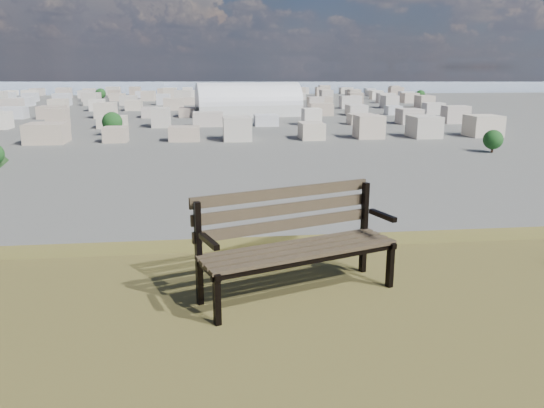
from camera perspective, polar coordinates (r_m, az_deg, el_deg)
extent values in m
cube|color=#423626|center=(4.34, 4.09, -5.58)|extent=(1.64, 0.65, 0.03)
cube|color=#423626|center=(4.44, 3.35, -5.13)|extent=(1.64, 0.65, 0.03)
cube|color=#423626|center=(4.53, 2.64, -4.70)|extent=(1.64, 0.65, 0.03)
cube|color=#423626|center=(4.62, 1.96, -4.28)|extent=(1.64, 0.65, 0.03)
cube|color=#423626|center=(4.64, 1.53, -2.24)|extent=(1.62, 0.60, 0.09)
cube|color=#423626|center=(4.62, 1.41, -0.53)|extent=(1.62, 0.60, 0.09)
cube|color=#423626|center=(4.61, 1.28, 1.19)|extent=(1.62, 0.60, 0.09)
cube|color=black|center=(4.08, -5.94, -10.14)|extent=(0.06, 0.07, 0.42)
cube|color=black|center=(4.36, -7.90, -5.36)|extent=(0.06, 0.07, 0.87)
cube|color=black|center=(4.18, -6.92, -6.90)|extent=(0.20, 0.46, 0.05)
cube|color=black|center=(4.06, -6.80, -4.00)|extent=(0.16, 0.34, 0.04)
cube|color=black|center=(4.84, 12.60, -6.39)|extent=(0.06, 0.07, 0.42)
cube|color=black|center=(5.07, 9.88, -2.55)|extent=(0.06, 0.07, 0.87)
cube|color=black|center=(4.92, 11.34, -3.74)|extent=(0.20, 0.46, 0.05)
cube|color=black|center=(4.82, 11.82, -1.21)|extent=(0.16, 0.34, 0.04)
cube|color=black|center=(4.35, 4.14, -6.15)|extent=(1.62, 0.61, 0.04)
cube|color=black|center=(4.65, 1.90, -4.75)|extent=(1.62, 0.61, 0.04)
cube|color=beige|center=(305.21, -2.58, 10.05)|extent=(60.34, 31.42, 6.42)
cylinder|color=white|center=(304.98, -2.58, 10.65)|extent=(60.34, 31.42, 24.38)
cube|color=silver|center=(211.15, -23.07, 7.00)|extent=(11.00, 11.00, 7.00)
cube|color=#BDAEA2|center=(205.73, -16.60, 7.39)|extent=(11.00, 11.00, 7.00)
cube|color=#C2AF9A|center=(203.03, -9.86, 7.69)|extent=(11.00, 11.00, 7.00)
cube|color=silver|center=(203.14, -3.02, 7.88)|extent=(11.00, 11.00, 7.00)
cube|color=beige|center=(206.06, 3.72, 7.96)|extent=(11.00, 11.00, 7.00)
cube|color=tan|center=(211.69, 10.18, 7.94)|extent=(11.00, 11.00, 7.00)
cube|color=beige|center=(219.80, 16.24, 7.83)|extent=(11.00, 11.00, 7.00)
cube|color=beige|center=(230.14, 21.81, 7.65)|extent=(11.00, 11.00, 7.00)
cube|color=#C2AF9A|center=(262.26, -22.63, 8.30)|extent=(11.00, 11.00, 7.00)
cube|color=silver|center=(256.80, -17.42, 8.63)|extent=(11.00, 11.00, 7.00)
cube|color=beige|center=(253.51, -12.03, 8.91)|extent=(11.00, 11.00, 7.00)
cube|color=tan|center=(252.46, -6.53, 9.11)|extent=(11.00, 11.00, 7.00)
cube|color=beige|center=(253.69, -1.03, 9.22)|extent=(11.00, 11.00, 7.00)
cube|color=beige|center=(257.16, 4.37, 9.25)|extent=(11.00, 11.00, 7.00)
cube|color=silver|center=(262.78, 9.58, 9.21)|extent=(11.00, 11.00, 7.00)
cube|color=#BDAEA2|center=(270.43, 14.53, 9.10)|extent=(11.00, 11.00, 7.00)
cube|color=#C2AF9A|center=(279.93, 19.18, 8.93)|extent=(11.00, 11.00, 7.00)
cube|color=beige|center=(320.67, -26.51, 8.83)|extent=(11.00, 11.00, 7.00)
cube|color=tan|center=(313.48, -22.33, 9.17)|extent=(11.00, 11.00, 7.00)
cube|color=beige|center=(307.99, -17.98, 9.46)|extent=(11.00, 11.00, 7.00)
cube|color=beige|center=(304.30, -13.48, 9.71)|extent=(11.00, 11.00, 7.00)
cube|color=silver|center=(302.48, -8.90, 9.91)|extent=(11.00, 11.00, 7.00)
cube|color=#BDAEA2|center=(302.55, -4.28, 10.04)|extent=(11.00, 11.00, 7.00)
cube|color=#C2AF9A|center=(304.53, 0.30, 10.11)|extent=(11.00, 11.00, 7.00)
cube|color=silver|center=(308.36, 4.80, 10.11)|extent=(11.00, 11.00, 7.00)
cube|color=beige|center=(313.99, 9.17, 10.06)|extent=(11.00, 11.00, 7.00)
cube|color=tan|center=(321.31, 13.35, 9.96)|extent=(11.00, 11.00, 7.00)
cube|color=beige|center=(330.22, 17.33, 9.81)|extent=(11.00, 11.00, 7.00)
cube|color=silver|center=(371.73, -25.73, 9.50)|extent=(11.00, 11.00, 7.00)
cube|color=#BDAEA2|center=(364.75, -22.12, 9.79)|extent=(11.00, 11.00, 7.00)
cube|color=#C2AF9A|center=(359.24, -18.38, 10.06)|extent=(11.00, 11.00, 7.00)
cube|color=silver|center=(355.28, -14.53, 10.29)|extent=(11.00, 11.00, 7.00)
cube|color=beige|center=(352.90, -10.60, 10.47)|extent=(11.00, 11.00, 7.00)
cube|color=tan|center=(352.15, -6.64, 10.61)|extent=(11.00, 11.00, 7.00)
cube|color=beige|center=(353.03, -2.67, 10.70)|extent=(11.00, 11.00, 7.00)
cube|color=beige|center=(355.53, 1.26, 10.74)|extent=(11.00, 11.00, 7.00)
cube|color=silver|center=(359.62, 5.12, 10.73)|extent=(11.00, 11.00, 7.00)
cube|color=#BDAEA2|center=(365.25, 8.87, 10.67)|extent=(11.00, 11.00, 7.00)
cube|color=#C2AF9A|center=(372.34, 12.49, 10.58)|extent=(11.00, 11.00, 7.00)
cube|color=silver|center=(380.81, 15.97, 10.45)|extent=(11.00, 11.00, 7.00)
cube|color=tan|center=(422.87, -25.14, 10.00)|extent=(11.00, 11.00, 7.00)
cube|color=beige|center=(416.06, -21.96, 10.26)|extent=(11.00, 11.00, 7.00)
cube|color=beige|center=(410.54, -18.68, 10.50)|extent=(11.00, 11.00, 7.00)
cube|color=silver|center=(406.36, -15.31, 10.71)|extent=(11.00, 11.00, 7.00)
cube|color=#BDAEA2|center=(403.58, -11.88, 10.89)|extent=(11.00, 11.00, 7.00)
cube|color=#C2AF9A|center=(402.20, -8.41, 11.03)|extent=(11.00, 11.00, 7.00)
cube|color=silver|center=(402.26, -4.93, 11.13)|extent=(11.00, 11.00, 7.00)
cube|color=beige|center=(403.74, -1.46, 11.19)|extent=(11.00, 11.00, 7.00)
cube|color=tan|center=(406.64, 1.98, 11.21)|extent=(11.00, 11.00, 7.00)
cube|color=beige|center=(410.93, 5.35, 11.19)|extent=(11.00, 11.00, 7.00)
cube|color=beige|center=(416.55, 8.65, 11.14)|extent=(11.00, 11.00, 7.00)
cube|color=silver|center=(423.46, 11.84, 11.05)|extent=(11.00, 11.00, 7.00)
cube|color=#BDAEA2|center=(431.60, 14.92, 10.93)|extent=(11.00, 11.00, 7.00)
cube|color=silver|center=(474.07, -24.68, 10.40)|extent=(11.00, 11.00, 7.00)
cube|color=beige|center=(467.39, -21.83, 10.63)|extent=(11.00, 11.00, 7.00)
cube|color=tan|center=(461.86, -18.91, 10.85)|extent=(11.00, 11.00, 7.00)
cube|color=beige|center=(457.53, -15.92, 11.04)|extent=(11.00, 11.00, 7.00)
cube|color=beige|center=(454.42, -12.88, 11.21)|extent=(11.00, 11.00, 7.00)
cube|color=silver|center=(452.56, -9.80, 11.35)|extent=(11.00, 11.00, 7.00)
cube|color=#BDAEA2|center=(451.98, -6.70, 11.45)|extent=(11.00, 11.00, 7.00)
cube|color=#C2AF9A|center=(452.66, -3.60, 11.53)|extent=(11.00, 11.00, 7.00)
cube|color=silver|center=(454.62, -0.51, 11.57)|extent=(11.00, 11.00, 7.00)
cube|color=beige|center=(457.82, 2.54, 11.57)|extent=(11.00, 11.00, 7.00)
cube|color=tan|center=(462.26, 5.54, 11.55)|extent=(11.00, 11.00, 7.00)
cube|color=beige|center=(467.88, 8.47, 11.50)|extent=(11.00, 11.00, 7.00)
cube|color=beige|center=(474.65, 11.33, 11.42)|extent=(11.00, 11.00, 7.00)
cube|color=silver|center=(482.52, 14.09, 11.31)|extent=(11.00, 11.00, 7.00)
cube|color=#BDAEA2|center=(532.90, -26.80, 10.48)|extent=(11.00, 11.00, 7.00)
cube|color=#C2AF9A|center=(525.32, -24.30, 10.71)|extent=(11.00, 11.00, 7.00)
cube|color=silver|center=(518.74, -21.73, 10.93)|extent=(11.00, 11.00, 7.00)
cube|color=beige|center=(513.20, -19.10, 11.13)|extent=(11.00, 11.00, 7.00)
cube|color=tan|center=(508.74, -16.41, 11.31)|extent=(11.00, 11.00, 7.00)
cube|color=beige|center=(505.38, -13.67, 11.46)|extent=(11.00, 11.00, 7.00)
cube|color=beige|center=(503.14, -10.90, 11.60)|extent=(11.00, 11.00, 7.00)
cube|color=silver|center=(502.04, -8.12, 11.70)|extent=(11.00, 11.00, 7.00)
cube|color=#BDAEA2|center=(502.08, -5.32, 11.78)|extent=(11.00, 11.00, 7.00)
cube|color=#C2AF9A|center=(503.27, -2.53, 11.84)|extent=(11.00, 11.00, 7.00)
cube|color=silver|center=(505.60, 0.24, 11.86)|extent=(11.00, 11.00, 7.00)
cube|color=beige|center=(509.05, 2.99, 11.86)|extent=(11.00, 11.00, 7.00)
cube|color=tan|center=(513.60, 5.68, 11.84)|extent=(11.00, 11.00, 7.00)
cube|color=beige|center=(519.22, 8.33, 11.79)|extent=(11.00, 11.00, 7.00)
cube|color=beige|center=(525.88, 10.91, 11.71)|extent=(11.00, 11.00, 7.00)
cube|color=silver|center=(533.54, 13.42, 11.62)|extent=(11.00, 11.00, 7.00)
cube|color=#BDAEA2|center=(584.00, -26.28, 10.76)|extent=(11.00, 11.00, 7.00)
cube|color=#C2AF9A|center=(576.60, -23.99, 10.97)|extent=(11.00, 11.00, 7.00)
cube|color=silver|center=(570.11, -21.65, 11.17)|extent=(11.00, 11.00, 7.00)
cube|color=beige|center=(564.56, -19.25, 11.35)|extent=(11.00, 11.00, 7.00)
cube|color=tan|center=(559.99, -16.81, 11.52)|extent=(11.00, 11.00, 7.00)
cube|color=beige|center=(556.42, -14.32, 11.67)|extent=(11.00, 11.00, 7.00)
cube|color=beige|center=(553.87, -11.81, 11.80)|extent=(11.00, 11.00, 7.00)
cube|color=silver|center=(552.35, -9.28, 11.90)|extent=(11.00, 11.00, 7.00)
cube|color=#BDAEA2|center=(551.87, -6.73, 11.99)|extent=(11.00, 11.00, 7.00)
cube|color=#C2AF9A|center=(552.43, -4.19, 12.05)|extent=(11.00, 11.00, 7.00)
cube|color=silver|center=(554.03, -1.65, 12.09)|extent=(11.00, 11.00, 7.00)
cube|color=beige|center=(556.67, 0.86, 12.11)|extent=(11.00, 11.00, 7.00)
cube|color=tan|center=(560.32, 3.35, 12.10)|extent=(11.00, 11.00, 7.00)
cube|color=beige|center=(564.96, 5.80, 12.07)|extent=(11.00, 11.00, 7.00)
cube|color=beige|center=(570.58, 8.21, 12.02)|extent=(11.00, 11.00, 7.00)
cube|color=silver|center=(577.15, 10.57, 11.95)|extent=(11.00, 11.00, 7.00)
cube|color=#BDAEA2|center=(584.62, 12.87, 11.87)|extent=(11.00, 11.00, 7.00)
cylinder|color=#36231B|center=(187.03, 22.59, 5.46)|extent=(0.80, 0.80, 2.10)
sphere|color=#133816|center=(186.62, 22.69, 6.41)|extent=(6.30, 6.30, 6.30)
cylinder|color=#36231B|center=(226.24, -16.73, 7.42)|extent=(0.80, 0.80, 2.70)
sphere|color=#133816|center=(225.81, -16.81, 8.44)|extent=(8.10, 8.10, 8.10)
cylinder|color=#36231B|center=(311.43, 18.44, 9.01)|extent=(0.80, 0.80, 1.95)
sphere|color=#133816|center=(311.20, 18.48, 9.55)|extent=(5.85, 5.85, 5.85)
cylinder|color=#36231B|center=(406.79, 1.97, 10.88)|extent=(0.80, 0.80, 2.25)
sphere|color=#133816|center=(406.59, 1.98, 11.35)|extent=(6.75, 6.75, 6.75)
cylinder|color=#36231B|center=(470.58, -17.91, 10.73)|extent=(0.80, 0.80, 2.85)
sphere|color=#133816|center=(470.36, -17.95, 11.25)|extent=(8.55, 8.55, 8.55)
cylinder|color=#36231B|center=(518.35, -21.49, 10.69)|extent=(0.80, 0.80, 2.40)
sphere|color=#133816|center=(518.18, -21.53, 11.09)|extent=(7.20, 7.20, 7.20)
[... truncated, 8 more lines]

